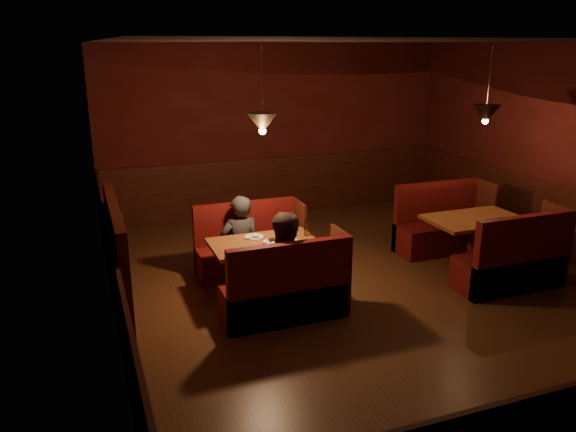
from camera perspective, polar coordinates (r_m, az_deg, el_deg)
name	(u,v)px	position (r m, az deg, el deg)	size (l,w,h in m)	color
room	(354,209)	(6.54, 6.68, 0.76)	(6.02, 7.02, 2.92)	#422619
main_table	(265,254)	(6.61, -2.33, -3.88)	(1.24, 0.75, 0.87)	#623015
main_bench_far	(249,251)	(7.32, -3.95, -3.60)	(1.37, 0.49, 0.93)	#390908
main_bench_near	(287,295)	(6.08, -0.08, -8.00)	(1.37, 0.49, 0.93)	#390908
second_table	(474,231)	(7.78, 18.37, -1.44)	(1.24, 0.79, 0.70)	#623015
second_bench_far	(441,229)	(8.42, 15.29, -1.27)	(1.37, 0.51, 0.98)	#390908
second_bench_near	(514,265)	(7.35, 21.98, -4.65)	(1.37, 0.51, 0.98)	#390908
diner_a	(240,224)	(7.08, -4.92, -0.77)	(0.52, 0.34, 1.43)	#29292C
diner_b	(289,250)	(6.01, 0.14, -3.52)	(0.74, 0.58, 1.52)	#342B22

